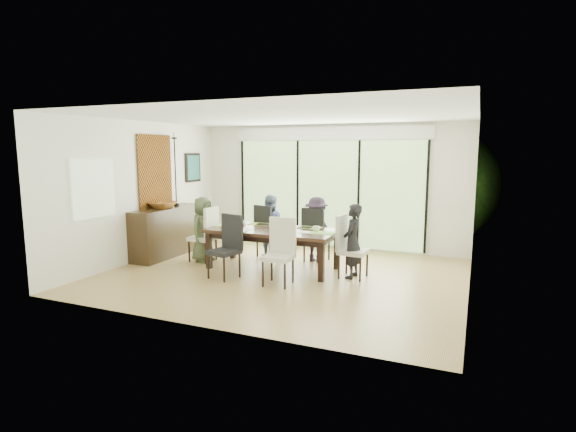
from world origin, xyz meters
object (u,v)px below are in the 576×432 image
at_px(laptop, 229,226).
at_px(person_left_end, 203,229).
at_px(chair_far_left, 270,230).
at_px(vase, 276,226).
at_px(cup_c, 316,229).
at_px(table_top, 273,231).
at_px(cup_a, 242,223).
at_px(chair_near_right, 278,252).
at_px(person_far_left, 270,226).
at_px(chair_right_end, 353,247).
at_px(person_right_end, 352,241).
at_px(chair_left_end, 202,234).
at_px(person_far_right, 317,229).
at_px(bowl, 163,205).
at_px(chair_far_right, 317,234).
at_px(chair_near_left, 224,247).
at_px(cup_b, 278,228).
at_px(sideboard, 167,232).

bearing_deg(laptop, person_left_end, 150.93).
relative_size(chair_far_left, laptop, 3.33).
height_order(person_left_end, vase, person_left_end).
bearing_deg(chair_far_left, cup_c, 165.68).
bearing_deg(table_top, cup_a, 167.91).
height_order(chair_near_right, vase, chair_near_right).
bearing_deg(cup_a, person_far_left, 69.81).
height_order(chair_right_end, cup_c, chair_right_end).
xyz_separation_m(table_top, person_left_end, (-1.48, -0.00, -0.07)).
bearing_deg(cup_c, person_right_end, -8.37).
bearing_deg(chair_left_end, person_far_right, 112.70).
bearing_deg(chair_near_right, person_left_end, 153.59).
xyz_separation_m(chair_right_end, chair_far_left, (-1.95, 0.85, 0.00)).
relative_size(chair_right_end, bowl, 2.05).
bearing_deg(person_left_end, chair_near_right, -110.31).
relative_size(chair_near_right, person_right_end, 0.85).
bearing_deg(bowl, vase, 1.08).
relative_size(chair_left_end, chair_far_left, 1.00).
bearing_deg(chair_far_left, person_right_end, 172.87).
distance_m(chair_far_right, person_left_end, 2.20).
bearing_deg(cup_a, chair_near_left, -78.91).
height_order(chair_right_end, chair_near_right, same).
distance_m(cup_c, bowl, 3.24).
bearing_deg(chair_right_end, bowl, 94.30).
bearing_deg(chair_near_left, vase, 72.75).
distance_m(person_left_end, vase, 1.54).
bearing_deg(table_top, chair_far_left, 117.90).
height_order(person_far_left, cup_b, person_far_left).
relative_size(chair_left_end, person_right_end, 0.85).
bearing_deg(table_top, sideboard, 177.57).
bearing_deg(person_far_left, person_far_right, 167.90).
relative_size(chair_left_end, person_far_right, 0.85).
xyz_separation_m(chair_far_right, vase, (-0.50, -0.80, 0.25)).
bearing_deg(laptop, sideboard, 152.61).
relative_size(person_right_end, cup_c, 10.40).
xyz_separation_m(chair_near_right, vase, (-0.45, 0.92, 0.25)).
height_order(chair_right_end, laptop, chair_right_end).
relative_size(chair_left_end, chair_near_right, 1.00).
bearing_deg(cup_c, vase, -176.19).
xyz_separation_m(person_left_end, cup_c, (2.28, 0.10, 0.15)).
bearing_deg(person_right_end, chair_left_end, -87.69).
height_order(person_left_end, cup_c, person_left_end).
bearing_deg(person_right_end, chair_near_left, -63.97).
bearing_deg(chair_near_left, person_far_right, 71.92).
xyz_separation_m(person_far_right, sideboard, (-2.98, -0.73, -0.13)).
bearing_deg(chair_far_left, vase, 138.65).
distance_m(chair_right_end, chair_far_right, 1.27).
bearing_deg(person_far_right, person_left_end, 29.39).
relative_size(chair_near_left, person_left_end, 0.85).
xyz_separation_m(person_far_left, cup_b, (0.60, -0.93, 0.15)).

